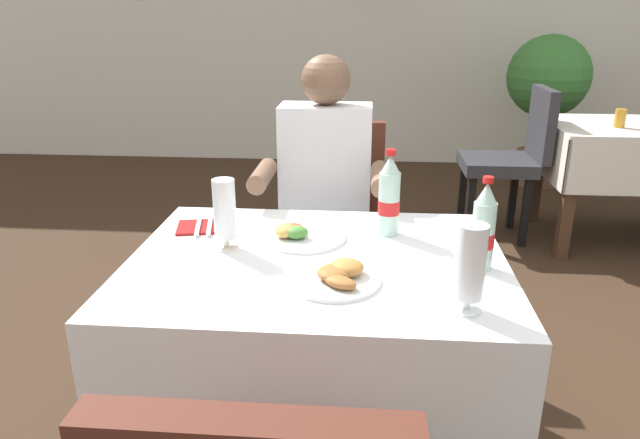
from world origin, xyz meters
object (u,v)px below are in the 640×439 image
(plate_far_diner, at_px, (299,234))
(napkin_cutlery_set, at_px, (204,226))
(background_table_tumbler, at_px, (620,118))
(beer_glass_left, at_px, (225,214))
(seated_diner_far, at_px, (324,198))
(background_dining_table, at_px, (623,155))
(cola_bottle_primary, at_px, (483,229))
(main_dining_table, at_px, (317,314))
(potted_plant_corner, at_px, (547,87))
(plate_near_camera, at_px, (337,276))
(background_chair_left, at_px, (512,154))
(beer_glass_middle, at_px, (470,268))
(cola_bottle_secondary, at_px, (389,198))
(chair_far_diner_seat, at_px, (333,225))

(plate_far_diner, bearing_deg, napkin_cutlery_set, 166.85)
(background_table_tumbler, bearing_deg, napkin_cutlery_set, -136.97)
(beer_glass_left, bearing_deg, seated_diner_far, 69.61)
(napkin_cutlery_set, bearing_deg, background_dining_table, 43.18)
(cola_bottle_primary, xyz_separation_m, background_table_tumbler, (1.19, 2.13, -0.06))
(main_dining_table, relative_size, potted_plant_corner, 0.86)
(plate_near_camera, xyz_separation_m, napkin_cutlery_set, (-0.45, 0.36, -0.01))
(background_dining_table, relative_size, background_chair_left, 0.96)
(beer_glass_left, xyz_separation_m, background_dining_table, (2.00, 2.14, -0.30))
(seated_diner_far, height_order, background_table_tumbler, seated_diner_far)
(main_dining_table, xyz_separation_m, cola_bottle_primary, (0.45, -0.03, 0.29))
(beer_glass_middle, relative_size, cola_bottle_primary, 0.83)
(cola_bottle_primary, relative_size, napkin_cutlery_set, 1.31)
(plate_near_camera, bearing_deg, cola_bottle_secondary, 68.79)
(cola_bottle_primary, height_order, potted_plant_corner, potted_plant_corner)
(cola_bottle_secondary, xyz_separation_m, potted_plant_corner, (1.39, 3.26, -0.05))
(potted_plant_corner, bearing_deg, main_dining_table, -114.64)
(plate_far_diner, height_order, beer_glass_middle, beer_glass_middle)
(cola_bottle_primary, distance_m, background_dining_table, 2.59)
(seated_diner_far, relative_size, plate_far_diner, 4.93)
(background_chair_left, bearing_deg, chair_far_diner_seat, -127.23)
(cola_bottle_primary, distance_m, background_table_tumbler, 2.44)
(beer_glass_left, relative_size, cola_bottle_secondary, 0.78)
(chair_far_diner_seat, distance_m, cola_bottle_primary, 1.00)
(background_dining_table, bearing_deg, cola_bottle_primary, -119.94)
(cola_bottle_secondary, bearing_deg, background_dining_table, 52.49)
(cola_bottle_primary, bearing_deg, plate_near_camera, -162.66)
(background_table_tumbler, bearing_deg, cola_bottle_secondary, -127.14)
(background_chair_left, relative_size, potted_plant_corner, 0.78)
(potted_plant_corner, bearing_deg, beer_glass_left, -118.58)
(cola_bottle_secondary, height_order, napkin_cutlery_set, cola_bottle_secondary)
(napkin_cutlery_set, distance_m, background_dining_table, 2.90)
(napkin_cutlery_set, bearing_deg, cola_bottle_primary, -16.36)
(beer_glass_middle, distance_m, background_table_tumbler, 2.69)
(plate_far_diner, distance_m, napkin_cutlery_set, 0.32)
(chair_far_diner_seat, relative_size, plate_near_camera, 4.01)
(seated_diner_far, distance_m, cola_bottle_secondary, 0.57)
(chair_far_diner_seat, bearing_deg, background_table_tumbler, 38.28)
(cola_bottle_primary, bearing_deg, main_dining_table, 175.84)
(chair_far_diner_seat, bearing_deg, background_chair_left, 52.77)
(chair_far_diner_seat, height_order, beer_glass_middle, chair_far_diner_seat)
(cola_bottle_secondary, distance_m, napkin_cutlery_set, 0.60)
(beer_glass_left, relative_size, background_chair_left, 0.22)
(background_chair_left, xyz_separation_m, background_table_tumbler, (0.58, -0.10, 0.25))
(background_dining_table, relative_size, background_table_tumbler, 8.47)
(main_dining_table, bearing_deg, plate_near_camera, -66.70)
(background_chair_left, bearing_deg, beer_glass_middle, -105.43)
(napkin_cutlery_set, bearing_deg, chair_far_diner_seat, 57.16)
(cola_bottle_primary, height_order, background_chair_left, cola_bottle_primary)
(napkin_cutlery_set, bearing_deg, cola_bottle_secondary, -0.38)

